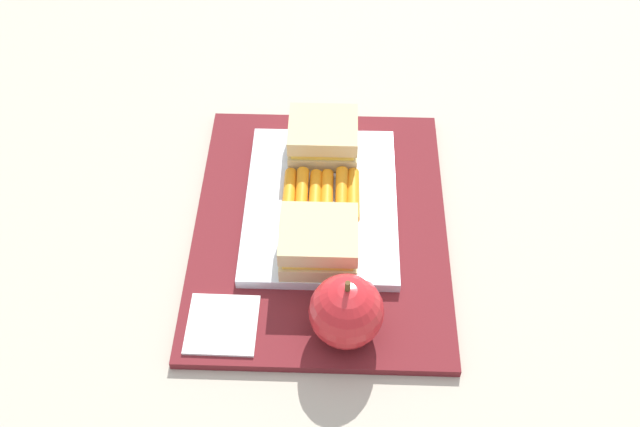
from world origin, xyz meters
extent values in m
plane|color=#B7AD99|center=(0.00, 0.00, 0.00)|extent=(2.40, 2.40, 0.00)
cube|color=maroon|center=(0.00, 0.00, 0.01)|extent=(0.36, 0.28, 0.01)
cube|color=white|center=(-0.03, 0.00, 0.02)|extent=(0.23, 0.17, 0.01)
cube|color=#DBC189|center=(-0.10, 0.00, 0.03)|extent=(0.07, 0.08, 0.02)
cube|color=#F4CC4C|center=(-0.10, 0.00, 0.04)|extent=(0.07, 0.07, 0.01)
cube|color=#DBC189|center=(-0.10, 0.00, 0.06)|extent=(0.07, 0.08, 0.02)
cube|color=#DBC189|center=(0.05, 0.00, 0.03)|extent=(0.07, 0.08, 0.02)
cube|color=#F4CC4C|center=(0.05, 0.00, 0.04)|extent=(0.07, 0.07, 0.01)
cube|color=#DBC189|center=(0.05, 0.00, 0.06)|extent=(0.07, 0.08, 0.02)
cylinder|color=orange|center=(-0.03, -0.04, 0.03)|extent=(0.08, 0.01, 0.02)
cylinder|color=orange|center=(-0.02, -0.02, 0.03)|extent=(0.08, 0.01, 0.02)
cylinder|color=orange|center=(-0.02, -0.01, 0.03)|extent=(0.08, 0.01, 0.02)
cylinder|color=orange|center=(-0.02, 0.01, 0.03)|extent=(0.08, 0.01, 0.02)
cylinder|color=orange|center=(-0.03, 0.02, 0.03)|extent=(0.08, 0.01, 0.02)
cylinder|color=orange|center=(-0.03, 0.04, 0.03)|extent=(0.08, 0.01, 0.02)
sphere|color=red|center=(0.14, 0.03, 0.05)|extent=(0.07, 0.07, 0.07)
cylinder|color=brown|center=(0.14, 0.03, 0.09)|extent=(0.01, 0.01, 0.01)
cube|color=white|center=(0.14, -0.09, 0.01)|extent=(0.07, 0.07, 0.00)
camera|label=1|loc=(0.52, 0.02, 0.63)|focal=40.94mm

